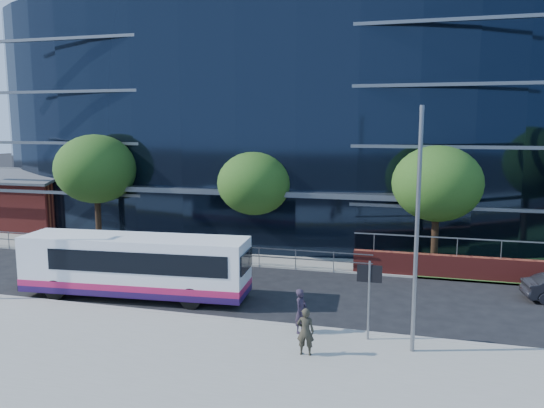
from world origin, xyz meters
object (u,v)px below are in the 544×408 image
(brick_pavilion, at_px, (27,201))
(pedestrian, at_px, (301,311))
(streetlight_east, at_px, (417,223))
(city_bus, at_px, (137,265))
(tree_far_c, at_px, (437,184))
(street_sign, at_px, (369,284))
(tree_far_b, at_px, (255,183))
(pedestrian_b, at_px, (305,331))
(tree_far_a, at_px, (96,169))

(brick_pavilion, xyz_separation_m, pedestrian, (24.12, -15.11, -0.98))
(streetlight_east, xyz_separation_m, city_bus, (-11.75, 2.99, -3.00))
(tree_far_c, bearing_deg, pedestrian, -114.70)
(street_sign, distance_m, tree_far_b, 13.54)
(tree_far_c, distance_m, pedestrian_b, 13.61)
(streetlight_east, bearing_deg, tree_far_a, 149.54)
(brick_pavilion, relative_size, tree_far_c, 1.32)
(tree_far_c, height_order, pedestrian_b, tree_far_c)
(brick_pavilion, xyz_separation_m, tree_far_c, (29.00, -4.50, 2.60))
(street_sign, bearing_deg, tree_far_c, 76.71)
(tree_far_c, relative_size, streetlight_east, 0.81)
(streetlight_east, bearing_deg, city_bus, 165.73)
(tree_far_b, height_order, pedestrian_b, tree_far_b)
(street_sign, height_order, tree_far_a, tree_far_a)
(brick_pavilion, distance_m, tree_far_c, 29.46)
(brick_pavilion, distance_m, pedestrian_b, 29.89)
(tree_far_a, xyz_separation_m, pedestrian_b, (15.65, -12.39, -3.93))
(brick_pavilion, relative_size, tree_far_b, 1.42)
(city_bus, xyz_separation_m, pedestrian, (7.88, -2.42, -0.49))
(brick_pavilion, height_order, tree_far_b, tree_far_b)
(tree_far_a, distance_m, pedestrian, 18.88)
(brick_pavilion, xyz_separation_m, tree_far_a, (9.00, -4.50, 2.92))
(tree_far_c, relative_size, pedestrian, 4.05)
(city_bus, bearing_deg, tree_far_b, 67.91)
(brick_pavilion, bearing_deg, streetlight_east, -29.24)
(tree_far_b, bearing_deg, streetlight_east, -52.37)
(street_sign, xyz_separation_m, pedestrian_b, (-1.85, -1.80, -1.21))
(city_bus, relative_size, pedestrian, 6.35)
(street_sign, relative_size, pedestrian_b, 1.78)
(brick_pavilion, bearing_deg, tree_far_c, -8.82)
(tree_far_b, height_order, streetlight_east, streetlight_east)
(tree_far_c, relative_size, city_bus, 0.64)
(street_sign, xyz_separation_m, city_bus, (-10.25, 2.40, -0.71))
(streetlight_east, bearing_deg, tree_far_b, 127.63)
(tree_far_a, bearing_deg, city_bus, -48.48)
(tree_far_c, bearing_deg, tree_far_a, 180.00)
(tree_far_c, distance_m, city_bus, 15.47)
(tree_far_b, xyz_separation_m, pedestrian, (5.12, -11.11, -3.26))
(tree_far_a, height_order, tree_far_c, tree_far_a)
(tree_far_b, bearing_deg, brick_pavilion, 168.12)
(brick_pavilion, bearing_deg, tree_far_b, -11.88)
(tree_far_c, height_order, pedestrian, tree_far_c)
(brick_pavilion, height_order, pedestrian_b, brick_pavilion)
(pedestrian, distance_m, pedestrian_b, 1.85)
(tree_far_c, height_order, streetlight_east, streetlight_east)
(brick_pavilion, height_order, pedestrian, brick_pavilion)
(city_bus, bearing_deg, streetlight_east, -18.76)
(brick_pavilion, height_order, streetlight_east, streetlight_east)
(street_sign, xyz_separation_m, tree_far_c, (2.50, 10.59, 2.39))
(tree_far_b, relative_size, streetlight_east, 0.76)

